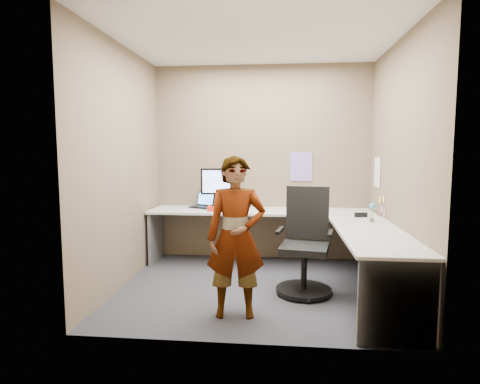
# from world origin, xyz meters

# --- Properties ---
(ground) EXTENTS (3.00, 3.00, 0.00)m
(ground) POSITION_xyz_m (0.00, 0.00, 0.00)
(ground) COLOR #29292E
(ground) RESTS_ON ground
(wall_back) EXTENTS (3.00, 0.00, 3.00)m
(wall_back) POSITION_xyz_m (0.00, 1.30, 1.35)
(wall_back) COLOR brown
(wall_back) RESTS_ON ground
(wall_right) EXTENTS (0.00, 2.70, 2.70)m
(wall_right) POSITION_xyz_m (1.50, 0.00, 1.35)
(wall_right) COLOR brown
(wall_right) RESTS_ON ground
(wall_left) EXTENTS (0.00, 2.70, 2.70)m
(wall_left) POSITION_xyz_m (-1.50, 0.00, 1.35)
(wall_left) COLOR brown
(wall_left) RESTS_ON ground
(ceiling) EXTENTS (3.00, 3.00, 0.00)m
(ceiling) POSITION_xyz_m (0.00, 0.00, 2.70)
(ceiling) COLOR white
(ceiling) RESTS_ON wall_back
(desk) EXTENTS (2.98, 2.58, 0.73)m
(desk) POSITION_xyz_m (0.44, 0.39, 0.59)
(desk) COLOR silver
(desk) RESTS_ON ground
(paper_ream) EXTENTS (0.34, 0.27, 0.07)m
(paper_ream) POSITION_xyz_m (-0.53, 0.89, 0.76)
(paper_ream) COLOR red
(paper_ream) RESTS_ON desk
(monitor) EXTENTS (0.52, 0.17, 0.49)m
(monitor) POSITION_xyz_m (-0.53, 0.91, 1.09)
(monitor) COLOR black
(monitor) RESTS_ON paper_ream
(laptop) EXTENTS (0.37, 0.35, 0.21)m
(laptop) POSITION_xyz_m (-0.81, 1.17, 0.78)
(laptop) COLOR black
(laptop) RESTS_ON desk
(trackball_mouse) EXTENTS (0.12, 0.08, 0.07)m
(trackball_mouse) POSITION_xyz_m (-0.27, 0.84, 0.76)
(trackball_mouse) COLOR #B7B7BC
(trackball_mouse) RESTS_ON desk
(origami) EXTENTS (0.10, 0.10, 0.06)m
(origami) POSITION_xyz_m (-0.21, 0.81, 0.76)
(origami) COLOR white
(origami) RESTS_ON desk
(stapler) EXTENTS (0.15, 0.06, 0.05)m
(stapler) POSITION_xyz_m (1.23, 0.54, 0.76)
(stapler) COLOR black
(stapler) RESTS_ON desk
(flower) EXTENTS (0.07, 0.07, 0.22)m
(flower) POSITION_xyz_m (1.29, 0.23, 0.87)
(flower) COLOR brown
(flower) RESTS_ON desk
(calendar_purple) EXTENTS (0.30, 0.01, 0.40)m
(calendar_purple) POSITION_xyz_m (0.55, 1.29, 1.30)
(calendar_purple) COLOR #846BB7
(calendar_purple) RESTS_ON wall_back
(calendar_white) EXTENTS (0.01, 0.28, 0.38)m
(calendar_white) POSITION_xyz_m (1.49, 0.90, 1.25)
(calendar_white) COLOR white
(calendar_white) RESTS_ON wall_right
(sticky_note_a) EXTENTS (0.01, 0.07, 0.07)m
(sticky_note_a) POSITION_xyz_m (1.49, 0.55, 0.95)
(sticky_note_a) COLOR #F2E059
(sticky_note_a) RESTS_ON wall_right
(sticky_note_b) EXTENTS (0.01, 0.07, 0.07)m
(sticky_note_b) POSITION_xyz_m (1.49, 0.60, 0.82)
(sticky_note_b) COLOR pink
(sticky_note_b) RESTS_ON wall_right
(sticky_note_c) EXTENTS (0.01, 0.07, 0.07)m
(sticky_note_c) POSITION_xyz_m (1.49, 0.48, 0.80)
(sticky_note_c) COLOR pink
(sticky_note_c) RESTS_ON wall_right
(sticky_note_d) EXTENTS (0.01, 0.07, 0.07)m
(sticky_note_d) POSITION_xyz_m (1.49, 0.70, 0.92)
(sticky_note_d) COLOR #F2E059
(sticky_note_d) RESTS_ON wall_right
(office_chair) EXTENTS (0.62, 0.59, 1.12)m
(office_chair) POSITION_xyz_m (0.54, -0.07, 0.46)
(office_chair) COLOR black
(office_chair) RESTS_ON ground
(person) EXTENTS (0.58, 0.41, 1.49)m
(person) POSITION_xyz_m (-0.13, -0.76, 0.74)
(person) COLOR #999399
(person) RESTS_ON ground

